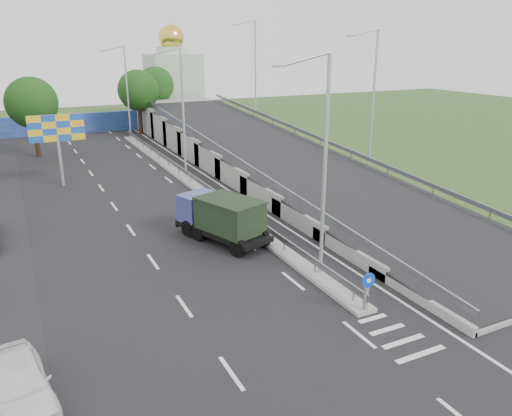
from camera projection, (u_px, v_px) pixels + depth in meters
ground at (401, 341)px, 18.65m from camera, size 160.00×160.00×0.00m
road_surface at (168, 204)px, 34.43m from camera, size 26.00×90.00×0.04m
median at (191, 183)px, 39.06m from camera, size 1.00×44.00×0.20m
overpass_ramp at (275, 154)px, 41.67m from camera, size 10.00×50.00×3.50m
median_guardrail at (190, 175)px, 38.85m from camera, size 0.09×44.00×0.71m
sign_bollard at (367, 291)px, 20.17m from camera, size 0.64×0.23×1.67m
lamp_post_near at (322, 157)px, 21.96m from camera, size 2.74×0.18×10.08m
lamp_post_mid at (181, 107)px, 39.00m from camera, size 2.74×0.18×10.08m
lamp_post_far at (125, 87)px, 56.03m from camera, size 2.74×0.18×10.08m
blue_wall at (84, 123)px, 60.89m from camera, size 30.00×0.50×2.40m
church at (173, 81)px, 72.25m from camera, size 7.00×7.00×13.80m
billboard at (57, 132)px, 37.41m from camera, size 4.00×0.24×5.50m
tree_left_mid at (32, 103)px, 46.90m from camera, size 4.80×4.80×7.60m
tree_median_far at (138, 91)px, 58.73m from camera, size 4.80×4.80×7.60m
tree_ramp_far at (156, 85)px, 66.36m from camera, size 4.80×4.80×7.60m
dump_truck at (221, 217)px, 27.62m from camera, size 3.96×6.21×2.58m
parked_car_a at (20, 383)px, 15.22m from camera, size 2.26×4.39×1.43m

